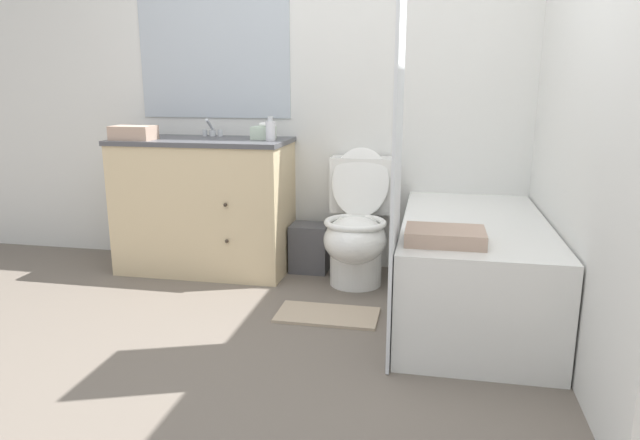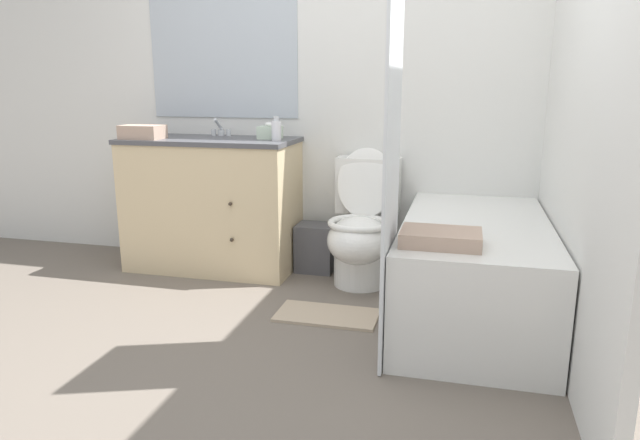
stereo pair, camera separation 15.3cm
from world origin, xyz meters
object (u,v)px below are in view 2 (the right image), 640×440
bathtub (474,270)px  tissue_box (270,132)px  hand_towel_folded (143,132)px  wastebasket (316,248)px  sink_faucet (220,131)px  bath_towel_folded (441,238)px  vanity_cabinet (213,203)px  toilet (362,229)px  soap_dispenser (276,130)px  bath_mat (327,315)px

bathtub → tissue_box: size_ratio=10.57×
hand_towel_folded → wastebasket: bearing=12.9°
sink_faucet → bath_towel_folded: size_ratio=0.40×
vanity_cabinet → toilet: bearing=-3.8°
vanity_cabinet → wastebasket: (0.69, 0.09, -0.29)m
soap_dispenser → bath_towel_folded: soap_dispenser is taller
bath_towel_folded → bath_mat: bearing=152.5°
bathtub → bath_mat: bearing=-166.2°
soap_dispenser → bath_towel_folded: size_ratio=0.43×
vanity_cabinet → sink_faucet: sink_faucet is taller
wastebasket → bath_towel_folded: bearing=-51.0°
sink_faucet → bath_mat: 1.55m
toilet → bath_mat: (-0.08, -0.58, -0.34)m
tissue_box → hand_towel_folded: 0.82m
wastebasket → bath_mat: (0.26, -0.74, -0.15)m
toilet → soap_dispenser: (-0.55, 0.02, 0.60)m
toilet → bath_towel_folded: toilet is taller
bathtub → tissue_box: 1.55m
tissue_box → bath_towel_folded: tissue_box is taller
vanity_cabinet → bath_towel_folded: 1.82m
vanity_cabinet → bath_mat: bearing=-34.5°
sink_faucet → bath_towel_folded: bearing=-36.4°
vanity_cabinet → bath_towel_folded: vanity_cabinet is taller
toilet → tissue_box: tissue_box is taller
soap_dispenser → bath_mat: bearing=-51.9°
bathtub → wastebasket: bearing=151.0°
vanity_cabinet → wastebasket: bearing=7.6°
soap_dispenser → hand_towel_folded: soap_dispenser is taller
sink_faucet → bathtub: sink_faucet is taller
sink_faucet → vanity_cabinet: bearing=-90.0°
wastebasket → soap_dispenser: 0.83m
vanity_cabinet → wastebasket: 0.75m
bathtub → bath_towel_folded: (-0.16, -0.49, 0.29)m
sink_faucet → soap_dispenser: size_ratio=0.94×
soap_dispenser → bathtub: bearing=-18.9°
bathtub → bath_towel_folded: size_ratio=4.19×
sink_faucet → toilet: size_ratio=0.17×
toilet → hand_towel_folded: size_ratio=3.20×
hand_towel_folded → bath_mat: 1.70m
wastebasket → bathtub: bearing=-29.0°
bathtub → wastebasket: (-1.01, 0.56, -0.11)m
vanity_cabinet → bathtub: size_ratio=0.77×
sink_faucet → soap_dispenser: bearing=-25.0°
sink_faucet → hand_towel_folded: bearing=-139.9°
bath_towel_folded → bath_mat: bath_towel_folded is taller
tissue_box → vanity_cabinet: bearing=-171.8°
tissue_box → hand_towel_folded: tissue_box is taller
soap_dispenser → bath_mat: (0.48, -0.61, -0.94)m
bathtub → hand_towel_folded: hand_towel_folded is taller
toilet → vanity_cabinet: bearing=176.2°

